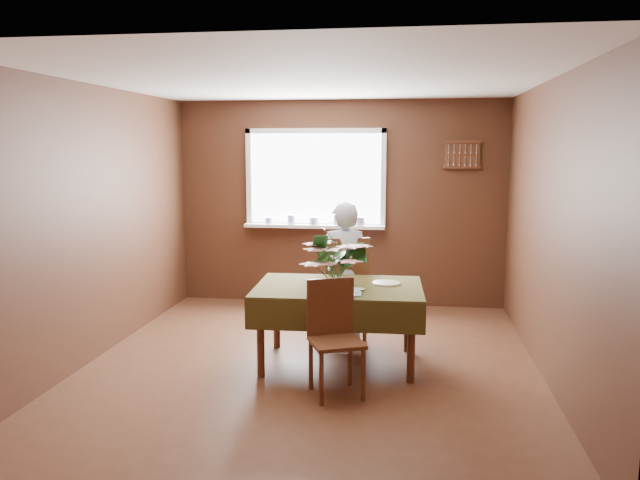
# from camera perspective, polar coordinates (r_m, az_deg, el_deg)

# --- Properties ---
(floor) EXTENTS (4.50, 4.50, 0.00)m
(floor) POSITION_cam_1_polar(r_m,az_deg,el_deg) (5.73, -0.80, -11.26)
(floor) COLOR #4A2919
(floor) RESTS_ON ground
(ceiling) EXTENTS (4.50, 4.50, 0.00)m
(ceiling) POSITION_cam_1_polar(r_m,az_deg,el_deg) (5.42, -0.86, 14.45)
(ceiling) COLOR white
(ceiling) RESTS_ON wall_back
(wall_back) EXTENTS (4.00, 0.00, 4.00)m
(wall_back) POSITION_cam_1_polar(r_m,az_deg,el_deg) (7.65, 1.82, 3.35)
(wall_back) COLOR brown
(wall_back) RESTS_ON floor
(wall_front) EXTENTS (4.00, 0.00, 4.00)m
(wall_front) POSITION_cam_1_polar(r_m,az_deg,el_deg) (3.26, -7.05, -3.76)
(wall_front) COLOR brown
(wall_front) RESTS_ON floor
(wall_left) EXTENTS (0.00, 4.50, 4.50)m
(wall_left) POSITION_cam_1_polar(r_m,az_deg,el_deg) (6.08, -19.80, 1.50)
(wall_left) COLOR brown
(wall_left) RESTS_ON floor
(wall_right) EXTENTS (0.00, 4.50, 4.50)m
(wall_right) POSITION_cam_1_polar(r_m,az_deg,el_deg) (5.49, 20.25, 0.78)
(wall_right) COLOR brown
(wall_right) RESTS_ON floor
(window_assembly) EXTENTS (1.72, 0.20, 1.22)m
(window_assembly) POSITION_cam_1_polar(r_m,az_deg,el_deg) (7.63, -0.42, 4.12)
(window_assembly) COLOR white
(window_assembly) RESTS_ON wall_back
(spoon_rack) EXTENTS (0.44, 0.05, 0.33)m
(spoon_rack) POSITION_cam_1_polar(r_m,az_deg,el_deg) (7.57, 12.89, 7.64)
(spoon_rack) COLOR #572F1C
(spoon_rack) RESTS_ON wall_back
(dining_table) EXTENTS (1.52, 1.07, 0.72)m
(dining_table) POSITION_cam_1_polar(r_m,az_deg,el_deg) (5.57, 1.71, -5.07)
(dining_table) COLOR #572F1C
(dining_table) RESTS_ON floor
(chair_far) EXTENTS (0.59, 0.59, 1.05)m
(chair_far) POSITION_cam_1_polar(r_m,az_deg,el_deg) (6.29, 2.17, -4.08)
(chair_far) COLOR #572F1C
(chair_far) RESTS_ON floor
(chair_near) EXTENTS (0.51, 0.51, 0.90)m
(chair_near) POSITION_cam_1_polar(r_m,az_deg,el_deg) (4.98, 1.26, -8.34)
(chair_near) COLOR #572F1C
(chair_near) RESTS_ON floor
(seated_woman) EXTENTS (0.57, 0.42, 1.41)m
(seated_woman) POSITION_cam_1_polar(r_m,az_deg,el_deg) (6.21, 2.18, -2.96)
(seated_woman) COLOR white
(seated_woman) RESTS_ON floor
(flower_bouquet) EXTENTS (0.52, 0.52, 0.45)m
(flower_bouquet) POSITION_cam_1_polar(r_m,az_deg,el_deg) (5.26, 1.39, -1.66)
(flower_bouquet) COLOR white
(flower_bouquet) RESTS_ON dining_table
(side_plate) EXTENTS (0.27, 0.27, 0.01)m
(side_plate) POSITION_cam_1_polar(r_m,az_deg,el_deg) (5.66, 6.10, -3.94)
(side_plate) COLOR white
(side_plate) RESTS_ON dining_table
(table_knife) EXTENTS (0.10, 0.21, 0.00)m
(table_knife) POSITION_cam_1_polar(r_m,az_deg,el_deg) (5.30, 3.56, -4.72)
(table_knife) COLOR silver
(table_knife) RESTS_ON dining_table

